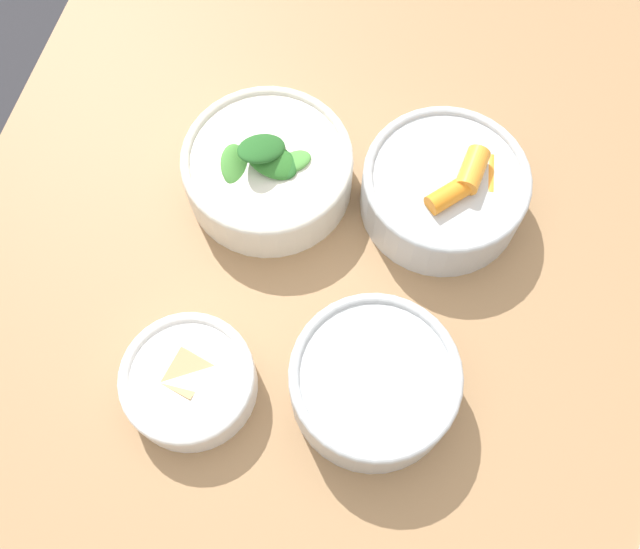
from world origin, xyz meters
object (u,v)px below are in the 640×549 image
object	(u,v)px
bowl_carrots	(445,188)
bowl_beans_hotdog	(373,383)
bowl_cookies	(189,381)
bowl_greens	(268,168)

from	to	relation	value
bowl_carrots	bowl_beans_hotdog	distance (m)	0.22
bowl_beans_hotdog	bowl_cookies	size ratio (longest dim) A/B	1.24
bowl_greens	bowl_cookies	bearing A→B (deg)	-2.63
bowl_carrots	bowl_beans_hotdog	size ratio (longest dim) A/B	1.09
bowl_cookies	bowl_carrots	bearing A→B (deg)	142.75
bowl_beans_hotdog	bowl_carrots	bearing A→B (deg)	172.96
bowl_carrots	bowl_greens	size ratio (longest dim) A/B	0.96
bowl_cookies	bowl_beans_hotdog	bearing A→B (deg)	103.01
bowl_carrots	bowl_greens	world-z (taller)	bowl_greens
bowl_greens	bowl_cookies	distance (m)	0.23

